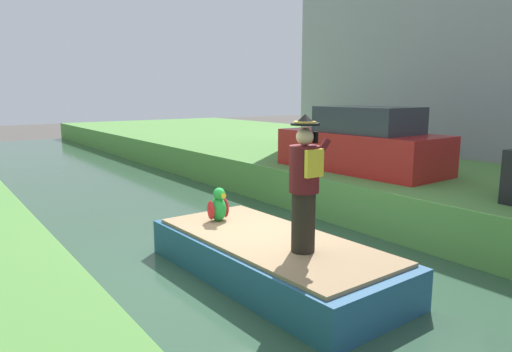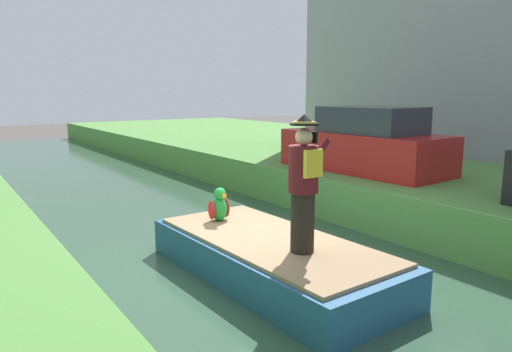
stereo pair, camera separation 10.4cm
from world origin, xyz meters
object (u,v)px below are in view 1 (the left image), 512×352
at_px(person_pirate, 304,184).
at_px(parked_car_red, 362,144).
at_px(parrot_plush, 218,207).
at_px(boat, 271,258).

distance_m(person_pirate, parked_car_red, 5.24).
xyz_separation_m(person_pirate, parrot_plush, (-0.14, 1.99, -0.68)).
xyz_separation_m(boat, parrot_plush, (-0.15, 1.27, 0.55)).
distance_m(boat, person_pirate, 1.43).
height_order(boat, parrot_plush, parrot_plush).
relative_size(parrot_plush, parked_car_red, 0.14).
bearing_deg(parked_car_red, parrot_plush, -168.51).
distance_m(parrot_plush, parked_car_red, 4.64).
bearing_deg(parrot_plush, person_pirate, -85.98).
bearing_deg(person_pirate, parrot_plush, 86.47).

